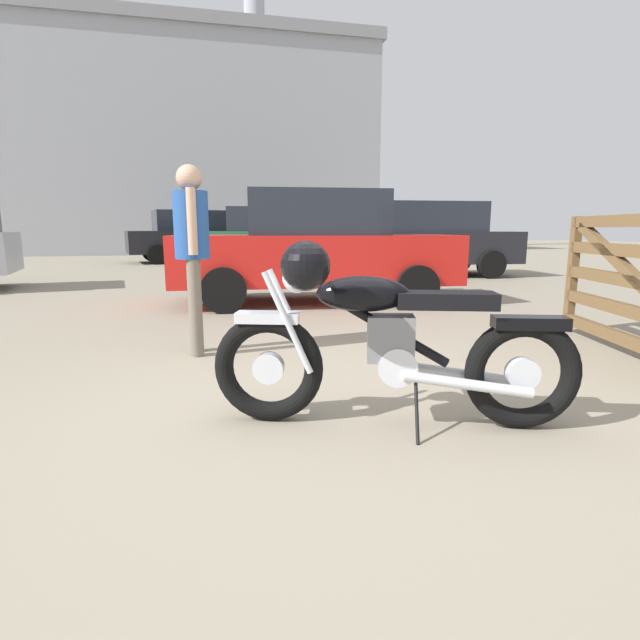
% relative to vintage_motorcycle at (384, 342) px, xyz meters
% --- Properties ---
extents(ground_plane, '(80.00, 80.00, 0.00)m').
position_rel_vintage_motorcycle_xyz_m(ground_plane, '(-0.18, 0.18, -0.49)').
color(ground_plane, gray).
extents(vintage_motorcycle, '(1.97, 0.90, 1.07)m').
position_rel_vintage_motorcycle_xyz_m(vintage_motorcycle, '(0.00, 0.00, 0.00)').
color(vintage_motorcycle, black).
rests_on(vintage_motorcycle, ground_plane).
extents(bystander, '(0.30, 0.46, 1.66)m').
position_rel_vintage_motorcycle_xyz_m(bystander, '(-0.92, 2.02, 0.53)').
color(bystander, '#706656').
rests_on(bystander, ground_plane).
extents(silver_sedan_mid, '(4.42, 2.42, 1.67)m').
position_rel_vintage_motorcycle_xyz_m(silver_sedan_mid, '(1.03, 4.81, 0.34)').
color(silver_sedan_mid, black).
rests_on(silver_sedan_mid, ground_plane).
extents(blue_hatchback_right, '(4.91, 2.49, 1.74)m').
position_rel_vintage_motorcycle_xyz_m(blue_hatchback_right, '(4.50, 8.26, 0.45)').
color(blue_hatchback_right, black).
rests_on(blue_hatchback_right, ground_plane).
extents(red_hatchback_near, '(4.94, 2.60, 1.74)m').
position_rel_vintage_motorcycle_xyz_m(red_hatchback_near, '(2.15, 11.95, 0.45)').
color(red_hatchback_near, black).
rests_on(red_hatchback_near, ground_plane).
extents(white_estate_far, '(4.89, 2.42, 1.74)m').
position_rel_vintage_motorcycle_xyz_m(white_estate_far, '(0.07, 15.27, 0.45)').
color(white_estate_far, black).
rests_on(white_estate_far, ground_plane).
extents(industrial_building, '(21.39, 14.05, 21.15)m').
position_rel_vintage_motorcycle_xyz_m(industrial_building, '(-1.00, 26.31, 4.55)').
color(industrial_building, '#9EA0A8').
rests_on(industrial_building, ground_plane).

